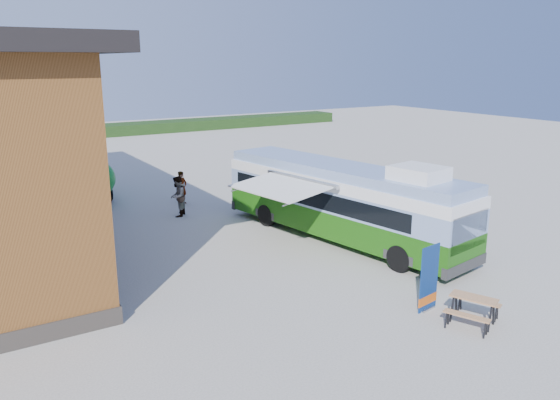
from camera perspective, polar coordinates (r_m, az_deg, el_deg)
ground at (r=18.08m, az=4.10°, el=-7.81°), size 100.00×100.00×0.00m
hedge at (r=54.91m, az=-12.57°, el=7.46°), size 40.00×3.00×1.00m
bus at (r=21.19m, az=6.45°, el=0.11°), size 4.14×11.31×3.40m
awning at (r=20.02m, az=0.37°, el=1.89°), size 2.81×3.94×0.48m
banner at (r=15.92m, az=15.27°, el=-8.45°), size 0.82×0.27×1.91m
picnic_table at (r=15.57m, az=19.54°, el=-10.19°), size 1.69×1.62×0.76m
person_a at (r=26.93m, az=-10.19°, el=1.27°), size 0.71×0.63×1.62m
person_b at (r=24.80m, az=-10.66°, el=0.37°), size 1.09×1.13×1.83m
slurry_tanker at (r=29.34m, az=-19.42°, el=2.70°), size 1.92×6.05×2.23m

